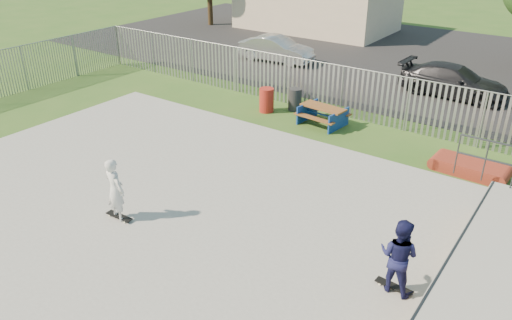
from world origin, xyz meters
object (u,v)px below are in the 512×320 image
Objects in this scene: funbox at (469,168)px; car_silver at (276,49)px; picnic_table at (323,115)px; skater_navy at (399,256)px; car_dark at (454,81)px; trash_bin_grey at (295,99)px; skater_white at (115,190)px; trash_bin_red at (267,100)px.

car_silver reaches higher than funbox.
skater_navy is (5.78, -7.48, 0.63)m from picnic_table.
car_silver is 0.88× the size of car_dark.
trash_bin_grey is 9.77m from skater_white.
trash_bin_red is 1.16m from trash_bin_grey.
skater_white is at bearing -126.77° from funbox.
car_silver is (-6.37, 6.49, 0.32)m from picnic_table.
car_silver is at bearing -45.72° from skater_navy.
picnic_table is 6.89m from car_dark.
skater_navy is at bearing -41.71° from trash_bin_red.
funbox is 0.49× the size of car_silver.
trash_bin_red is at bearing -172.28° from picnic_table.
funbox is 7.47m from trash_bin_grey.
trash_bin_red is 11.12m from skater_navy.
skater_white is (5.38, -15.49, 0.31)m from car_silver.
trash_bin_red is 0.57× the size of skater_navy.
picnic_table is 0.40× the size of car_dark.
trash_bin_red is at bearing -72.27° from skater_white.
funbox is 1.17× the size of skater_navy.
car_dark reaches higher than picnic_table.
picnic_table is 0.93× the size of funbox.
trash_bin_grey is (-1.68, 0.73, 0.08)m from picnic_table.
trash_bin_grey is at bearing -77.90° from skater_white.
funbox is 7.56m from car_dark.
skater_navy reaches higher than funbox.
skater_navy is (7.46, -8.20, 0.54)m from trash_bin_grey.
funbox is at bearing -121.09° from skater_white.
picnic_table is 1.83m from trash_bin_grey.
picnic_table is 2.51m from trash_bin_red.
picnic_table is at bearing 156.09° from car_dark.
skater_navy is (0.17, -6.58, 0.80)m from funbox.
trash_bin_red is at bearing -153.71° from car_silver.
trash_bin_grey is 7.43m from car_silver.
car_dark is at bearing 49.23° from trash_bin_grey.
car_dark reaches higher than funbox.
funbox is 10.49m from skater_white.
picnic_table is at bearing -88.22° from skater_white.
picnic_table is at bearing 173.32° from funbox.
car_silver is 2.40× the size of skater_navy.
car_silver is 16.40m from skater_white.
picnic_table is 5.68m from funbox.
funbox is at bearing -5.74° from trash_bin_red.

